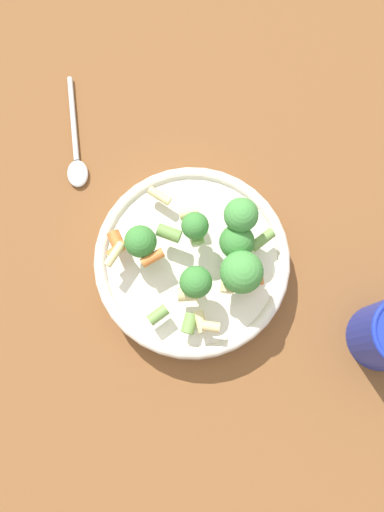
{
  "coord_description": "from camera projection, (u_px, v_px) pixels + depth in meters",
  "views": [
    {
      "loc": [
        -0.09,
        -0.08,
        0.59
      ],
      "look_at": [
        0.0,
        0.0,
        0.06
      ],
      "focal_mm": 35.0,
      "sensor_mm": 36.0,
      "label": 1
    }
  ],
  "objects": [
    {
      "name": "ground_plane",
      "position": [
        192.0,
        267.0,
        0.6
      ],
      "size": [
        3.0,
        3.0,
        0.0
      ],
      "primitive_type": "plane",
      "color": "brown"
    },
    {
      "name": "bowl",
      "position": [
        192.0,
        262.0,
        0.58
      ],
      "size": [
        0.22,
        0.22,
        0.05
      ],
      "color": "silver",
      "rests_on": "ground_plane"
    },
    {
      "name": "pasta_salad",
      "position": [
        211.0,
        253.0,
        0.52
      ],
      "size": [
        0.16,
        0.17,
        0.07
      ],
      "color": "#8CB766",
      "rests_on": "bowl"
    },
    {
      "name": "spoon",
      "position": [
        76.0,
        152.0,
        0.63
      ],
      "size": [
        0.11,
        0.13,
        0.01
      ],
      "rotation": [
        0.0,
        0.0,
        10.28
      ],
      "color": "silver",
      "rests_on": "ground_plane"
    }
  ]
}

